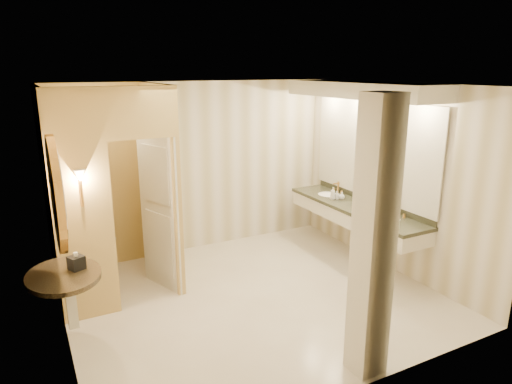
% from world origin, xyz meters
% --- Properties ---
extents(floor, '(4.50, 4.50, 0.00)m').
position_xyz_m(floor, '(0.00, 0.00, 0.00)').
color(floor, beige).
rests_on(floor, ground).
extents(ceiling, '(4.50, 4.50, 0.00)m').
position_xyz_m(ceiling, '(0.00, 0.00, 2.70)').
color(ceiling, white).
rests_on(ceiling, wall_back).
extents(wall_back, '(4.50, 0.02, 2.70)m').
position_xyz_m(wall_back, '(0.00, 2.00, 1.35)').
color(wall_back, beige).
rests_on(wall_back, floor).
extents(wall_front, '(4.50, 0.02, 2.70)m').
position_xyz_m(wall_front, '(0.00, -2.00, 1.35)').
color(wall_front, beige).
rests_on(wall_front, floor).
extents(wall_left, '(0.02, 4.00, 2.70)m').
position_xyz_m(wall_left, '(-2.25, 0.00, 1.35)').
color(wall_left, beige).
rests_on(wall_left, floor).
extents(wall_right, '(0.02, 4.00, 2.70)m').
position_xyz_m(wall_right, '(2.25, 0.00, 1.35)').
color(wall_right, beige).
rests_on(wall_right, floor).
extents(toilet_closet, '(1.50, 1.55, 2.70)m').
position_xyz_m(toilet_closet, '(-1.12, 0.97, 1.39)').
color(toilet_closet, tan).
rests_on(toilet_closet, floor).
extents(wall_sconce, '(0.14, 0.14, 0.42)m').
position_xyz_m(wall_sconce, '(-1.93, 0.43, 1.73)').
color(wall_sconce, gold).
rests_on(wall_sconce, toilet_closet).
extents(vanity, '(0.75, 2.77, 2.09)m').
position_xyz_m(vanity, '(1.98, 0.40, 1.63)').
color(vanity, beige).
rests_on(vanity, floor).
extents(console_shelf, '(0.91, 0.91, 1.91)m').
position_xyz_m(console_shelf, '(-2.21, -0.10, 1.34)').
color(console_shelf, black).
rests_on(console_shelf, floor).
extents(pillar, '(0.30, 0.30, 2.70)m').
position_xyz_m(pillar, '(0.31, -1.80, 1.35)').
color(pillar, beige).
rests_on(pillar, floor).
extents(tissue_box, '(0.19, 0.19, 0.14)m').
position_xyz_m(tissue_box, '(-2.09, -0.05, 0.95)').
color(tissue_box, black).
rests_on(tissue_box, console_shelf).
extents(toilet, '(0.47, 0.72, 0.69)m').
position_xyz_m(toilet, '(-1.69, 1.57, 0.35)').
color(toilet, white).
rests_on(toilet, floor).
extents(soap_bottle_a, '(0.06, 0.07, 0.13)m').
position_xyz_m(soap_bottle_a, '(1.91, 0.81, 0.94)').
color(soap_bottle_a, beige).
rests_on(soap_bottle_a, vanity).
extents(soap_bottle_b, '(0.10, 0.10, 0.12)m').
position_xyz_m(soap_bottle_b, '(1.96, 0.75, 0.94)').
color(soap_bottle_b, silver).
rests_on(soap_bottle_b, vanity).
extents(soap_bottle_c, '(0.10, 0.10, 0.20)m').
position_xyz_m(soap_bottle_c, '(1.83, 0.82, 0.98)').
color(soap_bottle_c, '#C6B28C').
rests_on(soap_bottle_c, vanity).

